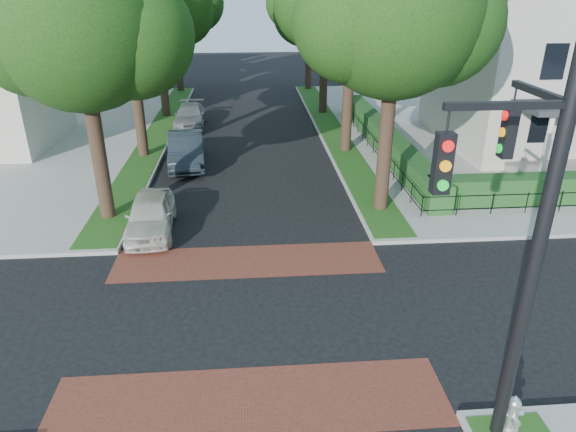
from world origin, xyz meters
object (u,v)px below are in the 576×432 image
object	(u,v)px
parked_car_front	(150,215)
fire_hydrant	(512,415)
traffic_signal	(524,231)
parked_car_rear	(190,116)
parked_car_middle	(186,150)

from	to	relation	value
parked_car_front	fire_hydrant	size ratio (longest dim) A/B	4.63
traffic_signal	parked_car_rear	distance (m)	27.56
parked_car_front	fire_hydrant	bearing A→B (deg)	-52.57
parked_car_front	parked_car_rear	bearing A→B (deg)	86.60
parked_car_middle	parked_car_rear	size ratio (longest dim) A/B	1.06
traffic_signal	parked_car_rear	bearing A→B (deg)	108.14
traffic_signal	fire_hydrant	xyz separation A→B (m)	(0.48, -0.19, -4.13)
traffic_signal	parked_car_middle	bearing A→B (deg)	113.83
traffic_signal	parked_car_front	bearing A→B (deg)	129.82
parked_car_front	fire_hydrant	distance (m)	13.71
parked_car_front	parked_car_rear	world-z (taller)	parked_car_front
traffic_signal	parked_car_front	size ratio (longest dim) A/B	1.91
parked_car_front	fire_hydrant	world-z (taller)	parked_car_front
parked_car_front	parked_car_middle	bearing A→B (deg)	82.49
traffic_signal	parked_car_front	xyz separation A→B (m)	(-8.49, 10.18, -3.99)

